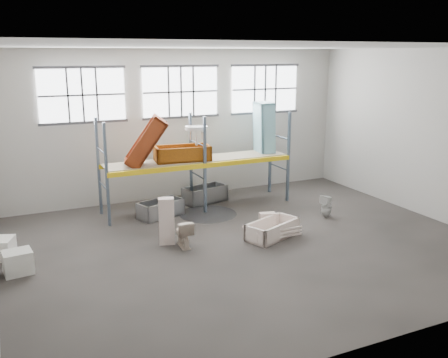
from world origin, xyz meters
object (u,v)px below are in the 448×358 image
bathtub_beige (272,229)px  cistern_tall (167,221)px  steel_tub_left (161,209)px  blue_tub_upright (264,128)px  steel_tub_right (205,194)px  toilet_white (327,206)px  rust_tub_flat (182,153)px  bucket (263,238)px  carton_near (18,262)px  toilet_beige (183,233)px

bathtub_beige → cistern_tall: size_ratio=1.24×
steel_tub_left → blue_tub_upright: (3.88, 0.59, 2.14)m
cistern_tall → steel_tub_left: 2.27m
steel_tub_right → bathtub_beige: bearing=-84.0°
bathtub_beige → cistern_tall: cistern_tall is taller
toilet_white → cistern_tall: bearing=-103.7°
rust_tub_flat → cistern_tall: bearing=-118.6°
bucket → carton_near: carton_near is taller
cistern_tall → blue_tub_upright: bearing=48.1°
toilet_beige → rust_tub_flat: rust_tub_flat is taller
steel_tub_right → blue_tub_upright: bearing=-7.7°
rust_tub_flat → blue_tub_upright: 3.06m
steel_tub_left → toilet_beige: bearing=-94.4°
toilet_white → steel_tub_left: bearing=-129.3°
toilet_white → rust_tub_flat: 4.71m
cistern_tall → toilet_white: size_ratio=1.77×
blue_tub_upright → carton_near: 8.87m
carton_near → cistern_tall: bearing=4.9°
bathtub_beige → bucket: 0.64m
blue_tub_upright → bucket: blue_tub_upright is taller
toilet_white → steel_tub_right: bearing=-151.9°
steel_tub_left → cistern_tall: bearing=-103.5°
toilet_white → rust_tub_flat: (-3.67, 2.57, 1.47)m
bathtub_beige → blue_tub_upright: (1.67, 3.52, 2.17)m
bathtub_beige → carton_near: carton_near is taller
bathtub_beige → bucket: bearing=-163.8°
toilet_white → blue_tub_upright: 3.50m
blue_tub_upright → bucket: 4.99m
steel_tub_left → bucket: 3.75m
toilet_white → carton_near: toilet_white is taller
cistern_tall → blue_tub_upright: size_ratio=0.71×
steel_tub_left → steel_tub_right: steel_tub_right is taller
bathtub_beige → carton_near: 6.39m
toilet_beige → steel_tub_left: bearing=-90.0°
toilet_beige → bucket: (1.92, -0.78, -0.19)m
steel_tub_left → carton_near: 4.84m
bathtub_beige → rust_tub_flat: size_ratio=0.90×
carton_near → steel_tub_left: bearing=31.0°
blue_tub_upright → cistern_tall: bearing=-147.8°
bathtub_beige → steel_tub_right: (-0.40, 3.80, 0.04)m
bucket → cistern_tall: bearing=153.0°
toilet_white → blue_tub_upright: (-0.67, 2.76, 2.04)m
rust_tub_flat → carton_near: (-5.04, -2.89, -1.55)m
rust_tub_flat → blue_tub_upright: blue_tub_upright is taller
rust_tub_flat → blue_tub_upright: size_ratio=0.98×
cistern_tall → steel_tub_right: size_ratio=0.85×
toilet_white → rust_tub_flat: bearing=-138.8°
cistern_tall → steel_tub_right: (2.35, 3.05, -0.35)m
toilet_beige → toilet_white: 4.76m
steel_tub_left → carton_near: bearing=-149.0°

